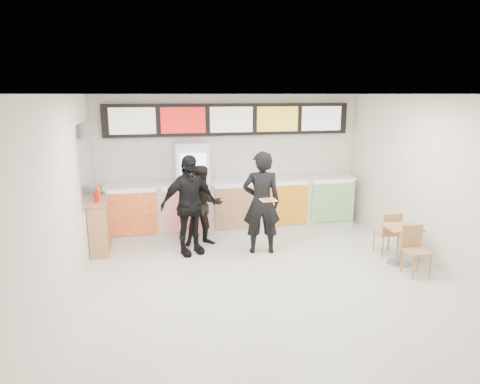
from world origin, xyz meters
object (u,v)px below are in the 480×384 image
object	(u,v)px
service_counter	(234,205)
customer_left	(203,206)
condiment_ledge	(100,225)
customer_mid	(189,205)
customer_main	(261,203)
cafe_table	(401,238)
drinks_fridge	(192,188)

from	to	relation	value
service_counter	customer_left	world-z (taller)	customer_left
customer_left	condiment_ledge	distance (m)	2.03
customer_mid	condiment_ledge	world-z (taller)	customer_mid
customer_left	customer_mid	world-z (taller)	customer_mid
customer_main	customer_mid	distance (m)	1.38
customer_left	cafe_table	distance (m)	3.77
drinks_fridge	customer_left	distance (m)	0.89
service_counter	customer_mid	size ratio (longest dim) A/B	2.90
cafe_table	service_counter	bearing A→B (deg)	136.93
customer_mid	condiment_ledge	xyz separation A→B (m)	(-1.68, 0.49, -0.43)
customer_main	cafe_table	world-z (taller)	customer_main
cafe_table	customer_left	bearing A→B (deg)	155.18
service_counter	customer_main	distance (m)	1.56
customer_mid	service_counter	bearing A→B (deg)	28.55
customer_left	cafe_table	world-z (taller)	customer_left
customer_main	cafe_table	size ratio (longest dim) A/B	1.37
customer_main	condiment_ledge	bearing A→B (deg)	-3.79
drinks_fridge	customer_main	xyz separation A→B (m)	(1.15, -1.51, -0.01)
customer_left	service_counter	bearing A→B (deg)	39.16
customer_main	condiment_ledge	xyz separation A→B (m)	(-3.03, 0.72, -0.45)
service_counter	drinks_fridge	bearing A→B (deg)	179.01
customer_mid	cafe_table	world-z (taller)	customer_mid
customer_mid	customer_left	bearing A→B (deg)	31.73
drinks_fridge	customer_main	size ratio (longest dim) A/B	1.01
drinks_fridge	customer_left	bearing A→B (deg)	-82.02
customer_left	cafe_table	bearing A→B (deg)	-34.98
service_counter	cafe_table	size ratio (longest dim) A/B	3.85
customer_main	customer_left	bearing A→B (deg)	-22.37
service_counter	customer_mid	bearing A→B (deg)	-132.40
customer_mid	condiment_ledge	bearing A→B (deg)	144.72
drinks_fridge	customer_main	world-z (taller)	drinks_fridge
customer_main	customer_mid	world-z (taller)	customer_main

